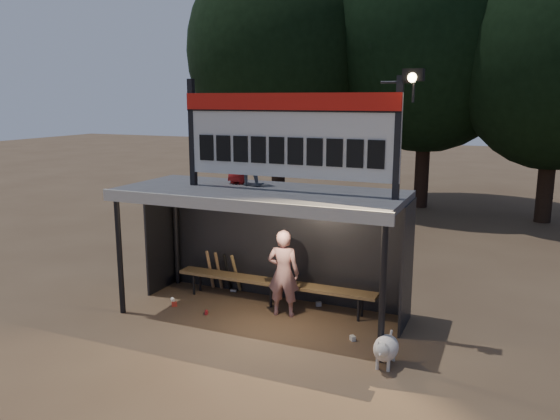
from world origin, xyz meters
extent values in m
plane|color=brown|center=(0.00, 0.00, 0.00)|extent=(80.00, 80.00, 0.00)
imported|color=silver|center=(0.37, 0.17, 0.80)|extent=(0.63, 0.46, 1.60)
imported|color=gray|center=(-0.38, 0.40, 2.87)|extent=(0.53, 0.42, 1.09)
imported|color=#B11B1B|center=(-0.68, 0.47, 2.83)|extent=(0.52, 0.36, 1.01)
cube|color=#414043|center=(0.00, 0.00, 2.26)|extent=(5.00, 2.00, 0.12)
cube|color=beige|center=(0.00, -1.02, 2.22)|extent=(5.10, 0.06, 0.20)
cylinder|color=black|center=(-2.40, -0.90, 1.10)|extent=(0.10, 0.10, 2.20)
cylinder|color=black|center=(2.40, -0.90, 1.10)|extent=(0.10, 0.10, 2.20)
cylinder|color=black|center=(-2.40, 0.90, 1.10)|extent=(0.10, 0.10, 2.20)
cylinder|color=black|center=(2.40, 0.90, 1.10)|extent=(0.10, 0.10, 2.20)
cube|color=black|center=(0.00, 1.00, 1.10)|extent=(5.00, 0.04, 2.20)
cube|color=black|center=(-2.50, 0.50, 1.10)|extent=(0.04, 1.00, 2.20)
cube|color=black|center=(2.50, 0.50, 1.10)|extent=(0.04, 1.00, 2.20)
cylinder|color=black|center=(0.00, 1.00, 2.15)|extent=(5.00, 0.06, 0.06)
cube|color=black|center=(-1.35, 0.00, 3.27)|extent=(0.10, 0.10, 1.90)
cube|color=black|center=(2.35, 0.00, 3.27)|extent=(0.10, 0.10, 1.90)
cube|color=silver|center=(0.50, 0.00, 3.27)|extent=(3.80, 0.08, 1.40)
cube|color=red|center=(0.50, -0.05, 3.83)|extent=(3.80, 0.04, 0.28)
cube|color=black|center=(0.50, -0.06, 3.68)|extent=(3.80, 0.02, 0.03)
cube|color=black|center=(-1.03, -0.05, 3.02)|extent=(0.27, 0.03, 0.45)
cube|color=black|center=(-0.69, -0.05, 3.02)|extent=(0.27, 0.03, 0.45)
cube|color=black|center=(-0.35, -0.05, 3.02)|extent=(0.27, 0.03, 0.45)
cube|color=black|center=(-0.01, -0.05, 3.02)|extent=(0.27, 0.03, 0.45)
cube|color=black|center=(0.33, -0.05, 3.02)|extent=(0.27, 0.03, 0.45)
cube|color=black|center=(0.67, -0.05, 3.02)|extent=(0.27, 0.03, 0.45)
cube|color=black|center=(1.01, -0.05, 3.02)|extent=(0.27, 0.03, 0.45)
cube|color=black|center=(1.35, -0.05, 3.02)|extent=(0.27, 0.03, 0.45)
cube|color=black|center=(1.69, -0.05, 3.02)|extent=(0.27, 0.03, 0.45)
cube|color=black|center=(2.03, -0.05, 3.02)|extent=(0.27, 0.03, 0.45)
cylinder|color=black|center=(2.30, 0.00, 4.12)|extent=(0.50, 0.04, 0.04)
cylinder|color=black|center=(2.55, 0.00, 3.97)|extent=(0.04, 0.04, 0.30)
cube|color=black|center=(2.55, -0.05, 4.22)|extent=(0.30, 0.22, 0.18)
sphere|color=#FFD88C|center=(2.55, -0.14, 4.18)|extent=(0.14, 0.14, 0.14)
cube|color=olive|center=(0.00, 0.55, 0.45)|extent=(4.00, 0.35, 0.06)
cylinder|color=black|center=(-1.70, 0.43, 0.23)|extent=(0.05, 0.05, 0.45)
cylinder|color=black|center=(-1.70, 0.67, 0.23)|extent=(0.05, 0.05, 0.45)
cylinder|color=black|center=(0.00, 0.43, 0.23)|extent=(0.05, 0.05, 0.45)
cylinder|color=black|center=(0.00, 0.67, 0.23)|extent=(0.05, 0.05, 0.45)
cylinder|color=black|center=(1.70, 0.43, 0.23)|extent=(0.05, 0.05, 0.45)
cylinder|color=black|center=(1.70, 0.67, 0.23)|extent=(0.05, 0.05, 0.45)
cylinder|color=black|center=(-4.00, 10.00, 1.87)|extent=(0.50, 0.50, 3.74)
ellipsoid|color=black|center=(-4.00, 10.00, 5.53)|extent=(6.46, 6.46, 7.48)
cylinder|color=black|center=(1.00, 11.50, 2.09)|extent=(0.50, 0.50, 4.18)
ellipsoid|color=black|center=(1.00, 11.50, 6.18)|extent=(7.22, 7.22, 8.36)
cylinder|color=black|center=(5.00, 10.50, 1.76)|extent=(0.50, 0.50, 3.52)
ellipsoid|color=black|center=(5.00, 10.50, 5.20)|extent=(6.08, 6.08, 7.04)
ellipsoid|color=#F1E2D0|center=(2.50, -0.99, 0.27)|extent=(0.36, 0.58, 0.36)
sphere|color=beige|center=(2.50, -1.27, 0.36)|extent=(0.22, 0.22, 0.22)
cone|color=beige|center=(2.50, -1.37, 0.34)|extent=(0.10, 0.10, 0.10)
cone|color=beige|center=(2.45, -1.29, 0.46)|extent=(0.06, 0.06, 0.07)
cone|color=beige|center=(2.55, -1.29, 0.46)|extent=(0.06, 0.06, 0.07)
cylinder|color=beige|center=(2.42, -1.17, 0.09)|extent=(0.05, 0.05, 0.18)
cylinder|color=beige|center=(2.58, -1.17, 0.09)|extent=(0.05, 0.05, 0.18)
cylinder|color=beige|center=(2.42, -0.81, 0.09)|extent=(0.05, 0.05, 0.18)
cylinder|color=beige|center=(2.58, -0.81, 0.09)|extent=(0.05, 0.05, 0.18)
cylinder|color=white|center=(2.50, -0.69, 0.34)|extent=(0.04, 0.16, 0.14)
cylinder|color=#A5794D|center=(-1.55, 0.82, 0.43)|extent=(0.08, 0.27, 0.84)
cylinder|color=olive|center=(-1.35, 0.82, 0.43)|extent=(0.07, 0.30, 0.83)
cylinder|color=black|center=(-1.15, 0.82, 0.43)|extent=(0.09, 0.33, 0.83)
cylinder|color=olive|center=(-0.95, 0.82, 0.43)|extent=(0.09, 0.35, 0.82)
cube|color=red|center=(-1.70, -0.26, 0.04)|extent=(0.12, 0.12, 0.08)
cylinder|color=#BCBBC1|center=(-1.03, 0.85, 0.04)|extent=(0.13, 0.08, 0.07)
cube|color=beige|center=(1.83, -0.38, 0.04)|extent=(0.12, 0.12, 0.08)
cylinder|color=#A61C1F|center=(-0.94, -0.37, 0.04)|extent=(0.12, 0.14, 0.07)
cube|color=#A1A1A6|center=(0.82, 0.83, 0.04)|extent=(0.12, 0.11, 0.08)
cylinder|color=silver|center=(-1.87, -0.07, 0.04)|extent=(0.13, 0.13, 0.07)
camera|label=1|loc=(4.02, -8.47, 3.88)|focal=35.00mm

